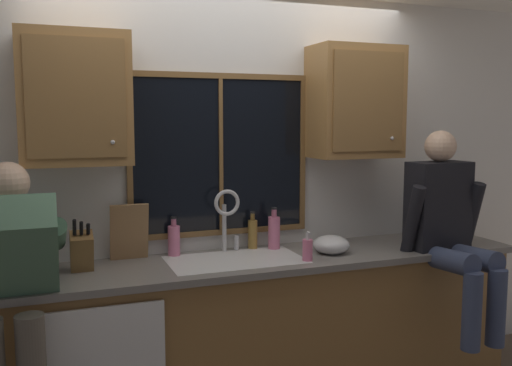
% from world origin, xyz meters
% --- Properties ---
extents(back_wall, '(5.89, 0.12, 2.55)m').
position_xyz_m(back_wall, '(0.00, 0.06, 1.27)').
color(back_wall, silver).
rests_on(back_wall, floor).
extents(window_glass, '(1.10, 0.02, 0.95)m').
position_xyz_m(window_glass, '(-0.05, -0.01, 1.52)').
color(window_glass, black).
extents(window_frame_top, '(1.17, 0.02, 0.04)m').
position_xyz_m(window_frame_top, '(-0.05, -0.02, 2.02)').
color(window_frame_top, brown).
extents(window_frame_bottom, '(1.17, 0.02, 0.04)m').
position_xyz_m(window_frame_bottom, '(-0.05, -0.02, 1.03)').
color(window_frame_bottom, brown).
extents(window_frame_left, '(0.03, 0.02, 0.95)m').
position_xyz_m(window_frame_left, '(-0.62, -0.02, 1.52)').
color(window_frame_left, brown).
extents(window_frame_right, '(0.03, 0.02, 0.95)m').
position_xyz_m(window_frame_right, '(0.51, -0.02, 1.52)').
color(window_frame_right, brown).
extents(window_mullion_center, '(0.02, 0.02, 0.95)m').
position_xyz_m(window_mullion_center, '(-0.05, -0.02, 1.52)').
color(window_mullion_center, brown).
extents(lower_cabinet_run, '(3.49, 0.58, 0.88)m').
position_xyz_m(lower_cabinet_run, '(0.00, -0.29, 0.44)').
color(lower_cabinet_run, olive).
rests_on(lower_cabinet_run, floor).
extents(countertop, '(3.55, 0.62, 0.04)m').
position_xyz_m(countertop, '(0.00, -0.31, 0.90)').
color(countertop, slate).
rests_on(countertop, lower_cabinet_run).
extents(upper_cabinet_left, '(0.58, 0.36, 0.72)m').
position_xyz_m(upper_cabinet_left, '(-0.92, -0.17, 1.86)').
color(upper_cabinet_left, '#9E703D').
extents(upper_cabinet_right, '(0.58, 0.36, 0.72)m').
position_xyz_m(upper_cabinet_right, '(0.82, -0.17, 1.86)').
color(upper_cabinet_right, '#9E703D').
extents(sink, '(0.80, 0.46, 0.21)m').
position_xyz_m(sink, '(-0.05, -0.30, 0.82)').
color(sink, silver).
rests_on(sink, lower_cabinet_run).
extents(faucet, '(0.18, 0.09, 0.40)m').
position_xyz_m(faucet, '(-0.05, -0.12, 1.17)').
color(faucet, silver).
rests_on(faucet, countertop).
extents(person_standing, '(0.53, 0.70, 1.54)m').
position_xyz_m(person_standing, '(-1.27, -0.60, 0.95)').
color(person_standing, '#595147').
rests_on(person_standing, floor).
extents(person_sitting_on_counter, '(0.54, 0.60, 1.26)m').
position_xyz_m(person_sitting_on_counter, '(1.27, -0.57, 1.10)').
color(person_sitting_on_counter, '#384260').
rests_on(person_sitting_on_counter, countertop).
extents(knife_block, '(0.12, 0.18, 0.32)m').
position_xyz_m(knife_block, '(-0.92, -0.24, 1.03)').
color(knife_block, brown).
rests_on(knife_block, countertop).
extents(cutting_board, '(0.22, 0.09, 0.34)m').
position_xyz_m(cutting_board, '(-0.64, -0.09, 1.09)').
color(cutting_board, '#997047').
rests_on(cutting_board, countertop).
extents(mixing_bowl, '(0.23, 0.23, 0.11)m').
position_xyz_m(mixing_bowl, '(0.56, -0.35, 0.97)').
color(mixing_bowl, silver).
rests_on(mixing_bowl, countertop).
extents(soap_dispenser, '(0.06, 0.07, 0.18)m').
position_xyz_m(soap_dispenser, '(0.34, -0.47, 0.99)').
color(soap_dispenser, pink).
rests_on(soap_dispenser, countertop).
extents(bottle_green_glass, '(0.08, 0.08, 0.27)m').
position_xyz_m(bottle_green_glass, '(0.27, -0.12, 1.03)').
color(bottle_green_glass, pink).
rests_on(bottle_green_glass, countertop).
extents(bottle_tall_clear, '(0.06, 0.06, 0.24)m').
position_xyz_m(bottle_tall_clear, '(0.14, -0.07, 1.02)').
color(bottle_tall_clear, olive).
rests_on(bottle_tall_clear, countertop).
extents(bottle_amber_small, '(0.07, 0.07, 0.24)m').
position_xyz_m(bottle_amber_small, '(-0.37, -0.07, 1.02)').
color(bottle_amber_small, pink).
rests_on(bottle_amber_small, countertop).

